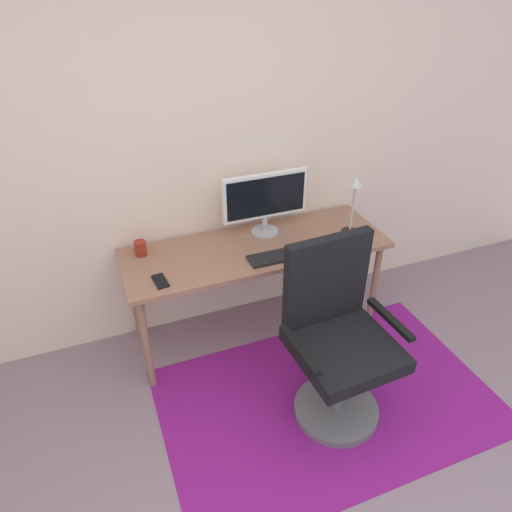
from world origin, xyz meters
The scene contains 10 objects.
wall_back centered at (0.00, 2.20, 1.30)m, with size 6.00×0.10×2.60m, color beige.
area_rug centered at (0.43, 1.12, 0.00)m, with size 1.94×1.23×0.01m, color #86197C.
desk centered at (0.25, 1.84, 0.63)m, with size 1.67×0.58×0.70m.
monitor centered at (0.37, 1.99, 0.95)m, with size 0.56×0.18×0.41m.
keyboard centered at (0.36, 1.67, 0.71)m, with size 0.43×0.13×0.02m, color black.
computer_mouse centered at (0.70, 1.67, 0.72)m, with size 0.06×0.10×0.03m, color black.
coffee_cup centered at (-0.44, 2.01, 0.75)m, with size 0.07×0.07×0.09m, color maroon.
cell_phone centered at (-0.39, 1.68, 0.71)m, with size 0.07×0.14×0.01m, color black.
desk_lamp centered at (0.89, 1.78, 0.96)m, with size 0.11×0.11×0.40m.
office_chair centered at (0.42, 1.09, 0.47)m, with size 0.61×0.54×1.06m.
Camera 1 is at (-0.65, -0.45, 2.22)m, focal length 32.35 mm.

